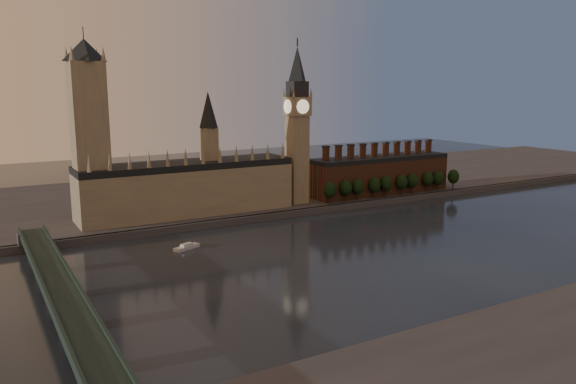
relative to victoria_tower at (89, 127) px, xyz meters
name	(u,v)px	position (x,y,z in m)	size (l,w,h in m)	color
ground	(393,251)	(120.00, -115.00, -59.09)	(900.00, 900.00, 0.00)	black
north_bank	(240,191)	(120.00, 63.04, -57.09)	(900.00, 182.00, 4.00)	#444449
palace_of_westminster	(188,185)	(55.59, -0.09, -37.46)	(130.00, 30.30, 74.00)	gray
victoria_tower	(89,127)	(0.00, 0.00, 0.00)	(24.00, 24.00, 108.00)	gray
big_ben	(297,123)	(130.00, -5.00, -2.26)	(15.00, 15.00, 107.00)	gray
chimney_block	(379,174)	(200.00, -5.00, -41.27)	(110.00, 25.00, 37.00)	brown
embankment_tree_0	(330,190)	(145.88, -20.76, -45.62)	(8.60, 8.60, 14.88)	black
embankment_tree_1	(346,188)	(159.41, -19.86, -45.62)	(8.60, 8.60, 14.88)	black
embankment_tree_2	(358,187)	(169.15, -20.13, -45.62)	(8.60, 8.60, 14.88)	black
embankment_tree_3	(374,185)	(183.67, -20.03, -45.62)	(8.60, 8.60, 14.88)	black
embankment_tree_4	(386,184)	(193.99, -20.08, -45.62)	(8.60, 8.60, 14.88)	black
embankment_tree_5	(402,182)	(208.14, -20.31, -45.62)	(8.60, 8.60, 14.88)	black
embankment_tree_6	(412,181)	(218.14, -20.23, -45.62)	(8.60, 8.60, 14.88)	black
embankment_tree_7	(427,179)	(233.65, -19.63, -45.62)	(8.60, 8.60, 14.88)	black
embankment_tree_8	(438,178)	(243.21, -20.58, -45.62)	(8.60, 8.60, 14.88)	black
embankment_tree_9	(453,177)	(258.33, -21.46, -45.62)	(8.60, 8.60, 14.88)	black
westminster_bridge	(62,296)	(-35.00, -117.70, -51.65)	(14.00, 200.00, 11.55)	#1E2E29
river_boat	(187,247)	(32.27, -59.83, -57.98)	(14.89, 9.22, 2.88)	beige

